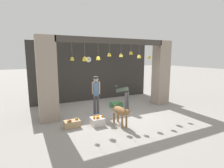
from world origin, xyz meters
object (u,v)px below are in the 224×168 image
at_px(dog, 121,112).
at_px(fruit_crate_oranges, 97,121).
at_px(produce_box_green, 116,105).
at_px(shopkeeper, 96,92).
at_px(fruit_crate_apples, 72,124).
at_px(worker_stooping, 123,94).
at_px(water_bottle, 97,116).
at_px(wall_clock, 89,60).

bearing_deg(dog, fruit_crate_oranges, -122.63).
bearing_deg(produce_box_green, shopkeeper, -157.26).
relative_size(shopkeeper, fruit_crate_apples, 2.99).
distance_m(worker_stooping, produce_box_green, 0.81).
xyz_separation_m(dog, water_bottle, (-0.53, 0.95, -0.37)).
height_order(dog, produce_box_green, dog).
relative_size(worker_stooping, wall_clock, 3.57).
distance_m(shopkeeper, water_bottle, 1.04).
height_order(shopkeeper, wall_clock, wall_clock).
bearing_deg(dog, fruit_crate_apples, -114.23).
xyz_separation_m(shopkeeper, water_bottle, (-0.20, -0.62, -0.81)).
relative_size(shopkeeper, produce_box_green, 2.96).
distance_m(shopkeeper, fruit_crate_apples, 1.79).
height_order(shopkeeper, fruit_crate_apples, shopkeeper).
bearing_deg(shopkeeper, water_bottle, 96.11).
relative_size(shopkeeper, wall_clock, 5.18).
relative_size(dog, wall_clock, 3.42).
bearing_deg(dog, worker_stooping, 144.79).
bearing_deg(wall_clock, shopkeeper, -102.01).
xyz_separation_m(fruit_crate_apples, wall_clock, (1.78, 3.30, 2.14)).
bearing_deg(wall_clock, fruit_crate_oranges, -104.66).
bearing_deg(produce_box_green, dog, -114.00).
height_order(dog, fruit_crate_apples, dog).
relative_size(fruit_crate_oranges, wall_clock, 1.44).
distance_m(produce_box_green, water_bottle, 1.85).
bearing_deg(fruit_crate_apples, shopkeeper, 36.42).
distance_m(shopkeeper, fruit_crate_oranges, 1.46).
xyz_separation_m(fruit_crate_apples, produce_box_green, (2.54, 1.47, -0.01)).
distance_m(dog, worker_stooping, 1.90).
relative_size(worker_stooping, water_bottle, 3.75).
height_order(shopkeeper, worker_stooping, shopkeeper).
bearing_deg(dog, water_bottle, -153.97).
relative_size(worker_stooping, fruit_crate_oranges, 2.49).
height_order(water_bottle, wall_clock, wall_clock).
bearing_deg(produce_box_green, water_bottle, -141.86).
bearing_deg(worker_stooping, dog, -139.51).
relative_size(fruit_crate_oranges, water_bottle, 1.51).
height_order(produce_box_green, wall_clock, wall_clock).
bearing_deg(fruit_crate_apples, worker_stooping, 20.45).
xyz_separation_m(worker_stooping, fruit_crate_apples, (-2.61, -0.97, -0.62)).
distance_m(dog, fruit_crate_apples, 1.76).
bearing_deg(worker_stooping, fruit_crate_apples, -176.91).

